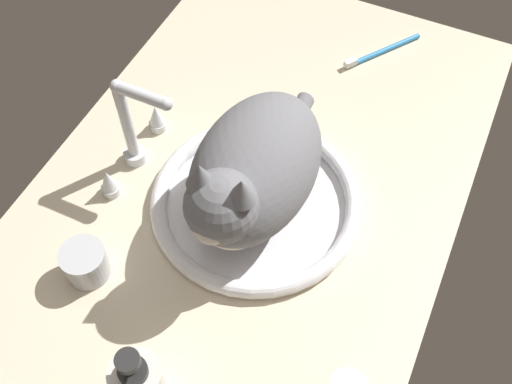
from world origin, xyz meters
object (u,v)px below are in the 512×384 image
faucet (133,132)px  metal_jar (85,263)px  cat (251,174)px  toothbrush (381,51)px  sink_basin (256,201)px

faucet → metal_jar: bearing=-169.6°
cat → toothbrush: size_ratio=2.50×
sink_basin → toothbrush: bearing=-9.5°
faucet → toothbrush: (43.70, -29.73, -7.09)cm
sink_basin → cat: cat is taller
faucet → toothbrush: faucet is taller
cat → metal_jar: bearing=137.7°
faucet → metal_jar: size_ratio=2.75×
faucet → cat: size_ratio=0.49×
metal_jar → toothbrush: bearing=-21.3°
sink_basin → metal_jar: metal_jar is taller
sink_basin → faucet: (-0.00, 22.43, 6.48)cm
sink_basin → metal_jar: (-22.13, 18.35, 1.65)cm
sink_basin → metal_jar: 28.80cm
metal_jar → toothbrush: 70.68cm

